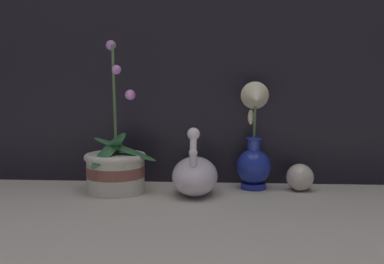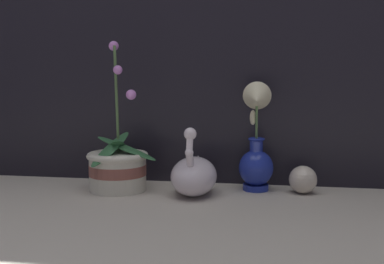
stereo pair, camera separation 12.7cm
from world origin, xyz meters
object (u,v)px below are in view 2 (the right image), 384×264
(swan_figurine, at_px, (194,174))
(blue_vase, at_px, (256,149))
(glass_sphere, at_px, (303,180))
(orchid_potted_plant, at_px, (118,166))

(swan_figurine, relative_size, blue_vase, 0.63)
(swan_figurine, xyz_separation_m, glass_sphere, (0.30, 0.07, -0.02))
(swan_figurine, bearing_deg, glass_sphere, 12.65)
(orchid_potted_plant, height_order, swan_figurine, orchid_potted_plant)
(blue_vase, bearing_deg, swan_figurine, -156.00)
(orchid_potted_plant, distance_m, glass_sphere, 0.54)
(swan_figurine, height_order, glass_sphere, swan_figurine)
(swan_figurine, bearing_deg, orchid_potted_plant, 174.69)
(blue_vase, relative_size, glass_sphere, 3.99)
(blue_vase, xyz_separation_m, glass_sphere, (0.13, -0.01, -0.08))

